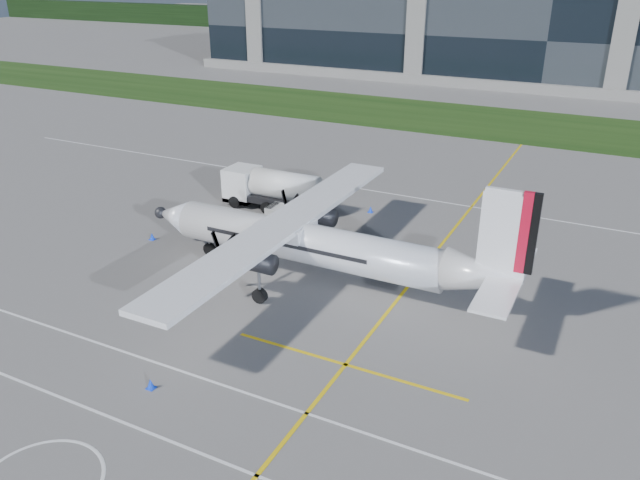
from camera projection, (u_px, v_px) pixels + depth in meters
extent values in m
plane|color=#575452|center=(495.00, 139.00, 68.77)|extent=(400.00, 400.00, 0.00)
cube|color=#18350E|center=(510.00, 124.00, 75.28)|extent=(400.00, 18.00, 0.04)
cube|color=black|center=(557.00, 35.00, 98.36)|extent=(120.00, 20.00, 15.00)
cube|color=black|center=(590.00, 32.00, 149.12)|extent=(400.00, 6.00, 6.00)
cube|color=yellow|center=(442.00, 243.00, 43.05)|extent=(0.20, 70.00, 0.01)
cube|color=white|center=(193.00, 450.00, 24.72)|extent=(90.00, 0.15, 0.01)
imported|color=#F25907|center=(301.00, 221.00, 44.41)|extent=(0.55, 0.77, 1.86)
cone|color=#0D3AEA|center=(371.00, 209.00, 48.39)|extent=(0.36, 0.36, 0.50)
cone|color=#0D3AEA|center=(152.00, 236.00, 43.58)|extent=(0.36, 0.36, 0.50)
cone|color=#0D3AEA|center=(197.00, 234.00, 43.89)|extent=(0.36, 0.36, 0.50)
cone|color=#0D3AEA|center=(151.00, 384.00, 28.24)|extent=(0.36, 0.36, 0.50)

